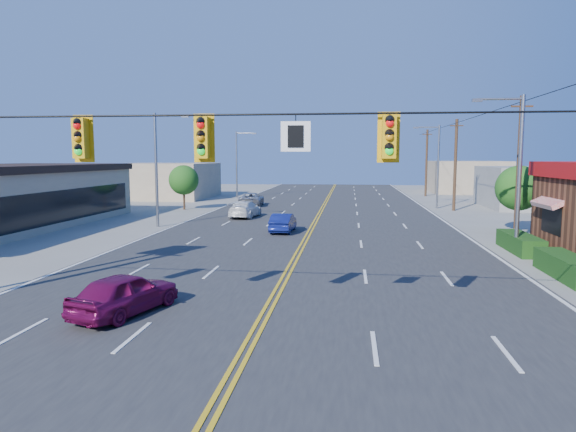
# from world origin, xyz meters

# --- Properties ---
(ground) EXTENTS (160.00, 160.00, 0.00)m
(ground) POSITION_xyz_m (0.00, 0.00, 0.00)
(ground) COLOR gray
(ground) RESTS_ON ground
(road) EXTENTS (20.00, 120.00, 0.06)m
(road) POSITION_xyz_m (0.00, 20.00, 0.03)
(road) COLOR #2D2D30
(road) RESTS_ON ground
(signal_span) EXTENTS (24.32, 0.34, 9.00)m
(signal_span) POSITION_xyz_m (-0.12, 0.00, 4.89)
(signal_span) COLOR #47301E
(signal_span) RESTS_ON ground
(streetlight_se) EXTENTS (2.55, 0.25, 8.00)m
(streetlight_se) POSITION_xyz_m (10.79, 14.00, 4.51)
(streetlight_se) COLOR gray
(streetlight_se) RESTS_ON ground
(streetlight_ne) EXTENTS (2.55, 0.25, 8.00)m
(streetlight_ne) POSITION_xyz_m (10.79, 38.00, 4.51)
(streetlight_ne) COLOR gray
(streetlight_ne) RESTS_ON ground
(streetlight_sw) EXTENTS (2.55, 0.25, 8.00)m
(streetlight_sw) POSITION_xyz_m (-10.79, 22.00, 4.51)
(streetlight_sw) COLOR gray
(streetlight_sw) RESTS_ON ground
(streetlight_nw) EXTENTS (2.55, 0.25, 8.00)m
(streetlight_nw) POSITION_xyz_m (-10.79, 48.00, 4.51)
(streetlight_nw) COLOR gray
(streetlight_nw) RESTS_ON ground
(utility_pole_near) EXTENTS (0.28, 0.28, 8.40)m
(utility_pole_near) POSITION_xyz_m (12.20, 18.00, 4.20)
(utility_pole_near) COLOR #47301E
(utility_pole_near) RESTS_ON ground
(utility_pole_mid) EXTENTS (0.28, 0.28, 8.40)m
(utility_pole_mid) POSITION_xyz_m (12.20, 36.00, 4.20)
(utility_pole_mid) COLOR #47301E
(utility_pole_mid) RESTS_ON ground
(utility_pole_far) EXTENTS (0.28, 0.28, 8.40)m
(utility_pole_far) POSITION_xyz_m (12.20, 54.00, 4.20)
(utility_pole_far) COLOR #47301E
(utility_pole_far) RESTS_ON ground
(tree_kfc_rear) EXTENTS (2.94, 2.94, 4.41)m
(tree_kfc_rear) POSITION_xyz_m (13.50, 22.00, 2.93)
(tree_kfc_rear) COLOR #47301E
(tree_kfc_rear) RESTS_ON ground
(tree_west) EXTENTS (2.80, 2.80, 4.20)m
(tree_west) POSITION_xyz_m (-13.00, 34.00, 2.79)
(tree_west) COLOR #47301E
(tree_west) RESTS_ON ground
(bld_east_mid) EXTENTS (12.00, 10.00, 4.00)m
(bld_east_mid) POSITION_xyz_m (22.00, 40.00, 2.00)
(bld_east_mid) COLOR gray
(bld_east_mid) RESTS_ON ground
(bld_west_far) EXTENTS (11.00, 12.00, 4.20)m
(bld_west_far) POSITION_xyz_m (-20.00, 48.00, 2.10)
(bld_west_far) COLOR tan
(bld_west_far) RESTS_ON ground
(bld_east_far) EXTENTS (10.00, 10.00, 4.40)m
(bld_east_far) POSITION_xyz_m (19.00, 62.00, 2.20)
(bld_east_far) COLOR tan
(bld_east_far) RESTS_ON ground
(car_magenta) EXTENTS (2.65, 4.16, 1.32)m
(car_magenta) POSITION_xyz_m (-4.36, 2.00, 0.66)
(car_magenta) COLOR maroon
(car_magenta) RESTS_ON ground
(car_blue) EXTENTS (1.41, 3.76, 1.23)m
(car_blue) POSITION_xyz_m (-1.74, 20.15, 0.61)
(car_blue) COLOR navy
(car_blue) RESTS_ON ground
(car_white) EXTENTS (2.21, 4.71, 1.33)m
(car_white) POSITION_xyz_m (-5.89, 28.02, 0.66)
(car_white) COLOR silver
(car_white) RESTS_ON ground
(car_silver) EXTENTS (2.47, 4.86, 1.32)m
(car_silver) POSITION_xyz_m (-7.31, 38.11, 0.66)
(car_silver) COLOR #9E9FA3
(car_silver) RESTS_ON ground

